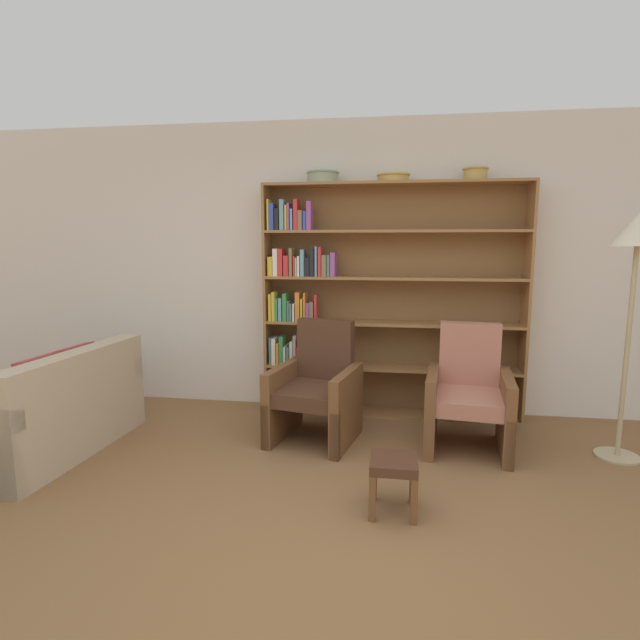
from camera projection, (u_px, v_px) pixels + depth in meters
name	position (u px, v px, depth m)	size (l,w,h in m)	color
ground_plane	(335.00, 565.00, 2.53)	(24.00, 24.00, 0.00)	brown
wall_back	(367.00, 268.00, 4.77)	(12.00, 0.06, 2.75)	silver
bookshelf	(366.00, 303.00, 4.65)	(2.38, 0.30, 2.15)	olive
bowl_terracotta	(323.00, 176.00, 4.52)	(0.30, 0.30, 0.11)	gray
bowl_sage	(393.00, 177.00, 4.43)	(0.30, 0.30, 0.07)	tan
bowl_cream	(475.00, 173.00, 4.32)	(0.22, 0.22, 0.11)	tan
couch	(43.00, 415.00, 3.88)	(1.03, 1.52, 0.81)	tan
armchair_leather	(317.00, 390.00, 4.13)	(0.77, 0.80, 0.97)	brown
armchair_cushioned	(468.00, 397.00, 3.95)	(0.72, 0.75, 0.97)	brown
floor_lamp	(637.00, 249.00, 3.56)	(0.36, 0.36, 1.83)	tan
footstool	(394.00, 471.00, 2.99)	(0.28, 0.28, 0.34)	brown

